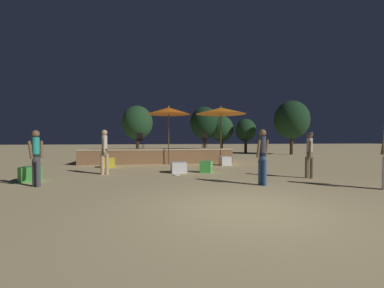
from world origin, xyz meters
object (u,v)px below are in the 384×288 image
at_px(patio_umbrella_1, 169,111).
at_px(person_3, 262,155).
at_px(frisbee_disc, 176,175).
at_px(cube_seat_0, 109,163).
at_px(cube_seat_4, 206,167).
at_px(cube_seat_2, 31,174).
at_px(background_tree_0, 292,120).
at_px(cube_seat_1, 225,161).
at_px(person_0, 105,150).
at_px(background_tree_1, 205,123).
at_px(background_tree_4, 246,130).
at_px(background_tree_2, 137,123).
at_px(background_tree_3, 222,129).
at_px(patio_umbrella_0, 221,111).
at_px(cube_seat_3, 179,167).
at_px(bistro_chair_1, 205,139).
at_px(person_4, 36,157).
at_px(bistro_chair_0, 140,139).
at_px(person_1, 309,153).

distance_m(patio_umbrella_1, person_3, 7.30).
relative_size(person_3, frisbee_disc, 6.77).
xyz_separation_m(cube_seat_0, cube_seat_4, (4.27, -2.49, -0.01)).
height_order(cube_seat_0, cube_seat_2, same).
height_order(patio_umbrella_1, background_tree_0, background_tree_0).
bearing_deg(cube_seat_2, cube_seat_1, 27.14).
xyz_separation_m(cube_seat_2, person_3, (7.24, -1.83, 0.67)).
bearing_deg(cube_seat_0, person_0, -84.97).
height_order(background_tree_1, background_tree_4, background_tree_1).
xyz_separation_m(patio_umbrella_1, background_tree_2, (-2.31, 11.68, 0.07)).
relative_size(person_0, background_tree_1, 0.37).
bearing_deg(background_tree_3, patio_umbrella_0, -105.62).
bearing_deg(cube_seat_4, patio_umbrella_1, 110.70).
height_order(background_tree_2, background_tree_3, background_tree_2).
xyz_separation_m(cube_seat_3, background_tree_3, (6.08, 15.40, 2.21)).
bearing_deg(patio_umbrella_1, cube_seat_4, -69.30).
relative_size(frisbee_disc, background_tree_2, 0.05).
distance_m(background_tree_0, background_tree_2, 14.35).
bearing_deg(bistro_chair_1, person_4, -116.13).
relative_size(cube_seat_1, cube_seat_4, 0.97).
xyz_separation_m(bistro_chair_0, background_tree_4, (9.90, 9.08, 0.87)).
xyz_separation_m(patio_umbrella_0, background_tree_4, (5.36, 10.28, -0.72)).
bearing_deg(bistro_chair_0, cube_seat_2, -136.18).
bearing_deg(person_1, background_tree_0, -89.90).
bearing_deg(cube_seat_0, background_tree_2, 87.15).
height_order(person_3, background_tree_3, background_tree_3).
relative_size(bistro_chair_1, frisbee_disc, 3.61).
bearing_deg(background_tree_3, bistro_chair_0, -126.47).
height_order(person_3, background_tree_4, background_tree_4).
distance_m(cube_seat_1, background_tree_2, 13.80).
distance_m(person_0, person_1, 7.66).
distance_m(background_tree_1, background_tree_2, 6.84).
height_order(cube_seat_0, frisbee_disc, cube_seat_0).
relative_size(person_1, background_tree_4, 0.48).
bearing_deg(patio_umbrella_1, patio_umbrella_0, 4.21).
bearing_deg(person_4, person_1, -142.51).
bearing_deg(person_4, cube_seat_0, -69.05).
bearing_deg(person_4, background_tree_1, -80.02).
distance_m(patio_umbrella_1, person_1, 7.50).
xyz_separation_m(patio_umbrella_1, background_tree_3, (6.27, 12.04, -0.47)).
distance_m(person_3, frisbee_disc, 3.53).
bearing_deg(cube_seat_4, bistro_chair_0, 120.57).
bearing_deg(bistro_chair_1, cube_seat_1, -65.85).
height_order(cube_seat_2, person_3, person_3).
height_order(cube_seat_3, person_4, person_4).
bearing_deg(person_3, patio_umbrella_0, 154.41).
distance_m(cube_seat_2, person_3, 7.50).
bearing_deg(cube_seat_4, cube_seat_3, 173.42).
height_order(person_1, background_tree_3, background_tree_3).
bearing_deg(background_tree_0, person_3, -122.90).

